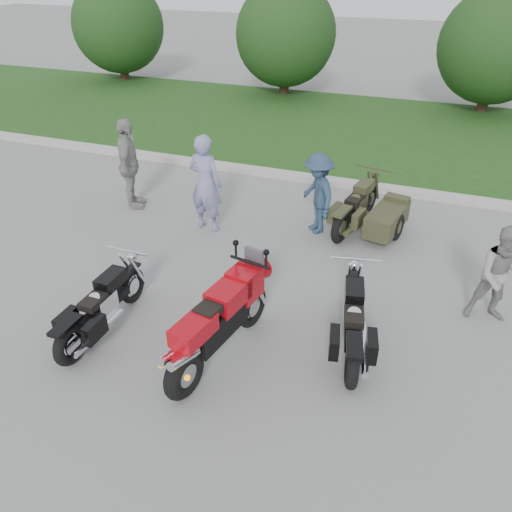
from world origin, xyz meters
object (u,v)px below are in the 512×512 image
(person_grey, at_px, (501,276))
(person_back, at_px, (129,165))
(cruiser_right, at_px, (353,325))
(cruiser_sidecar, at_px, (373,215))
(person_stripe, at_px, (206,184))
(cruiser_left, at_px, (100,310))
(person_denim, at_px, (317,194))
(sportbike_red, at_px, (218,322))

(person_grey, bearing_deg, person_back, 158.03)
(cruiser_right, relative_size, cruiser_sidecar, 0.98)
(person_grey, bearing_deg, cruiser_right, -153.06)
(cruiser_right, height_order, person_stripe, person_stripe)
(cruiser_left, xyz_separation_m, person_denim, (2.16, 4.11, 0.39))
(cruiser_sidecar, relative_size, person_grey, 1.39)
(sportbike_red, height_order, person_stripe, person_stripe)
(sportbike_red, height_order, cruiser_left, sportbike_red)
(cruiser_left, relative_size, person_stripe, 1.07)
(cruiser_sidecar, height_order, person_grey, person_grey)
(cruiser_right, xyz_separation_m, person_stripe, (-3.40, 2.57, 0.55))
(cruiser_left, bearing_deg, sportbike_red, 3.92)
(cruiser_left, height_order, person_denim, person_denim)
(person_stripe, height_order, person_denim, person_stripe)
(person_stripe, bearing_deg, cruiser_left, 96.82)
(sportbike_red, xyz_separation_m, person_stripe, (-1.74, 3.39, 0.33))
(cruiser_right, relative_size, person_stripe, 1.10)
(cruiser_left, xyz_separation_m, cruiser_right, (3.49, 0.90, 0.01))
(cruiser_right, relative_size, person_denim, 1.33)
(sportbike_red, bearing_deg, cruiser_sidecar, 83.10)
(sportbike_red, bearing_deg, cruiser_left, -166.36)
(cruiser_right, height_order, person_denim, person_denim)
(sportbike_red, xyz_separation_m, person_grey, (3.53, 2.23, 0.14))
(person_denim, bearing_deg, person_back, -123.79)
(sportbike_red, relative_size, person_grey, 1.47)
(person_grey, bearing_deg, person_denim, 140.63)
(sportbike_red, relative_size, person_stripe, 1.18)
(cruiser_left, height_order, cruiser_sidecar, cruiser_sidecar)
(person_grey, height_order, person_denim, person_denim)
(sportbike_red, relative_size, cruiser_right, 1.07)
(cruiser_right, bearing_deg, cruiser_left, -176.75)
(person_stripe, bearing_deg, person_back, -2.05)
(sportbike_red, xyz_separation_m, cruiser_right, (1.66, 0.82, -0.22))
(person_back, bearing_deg, sportbike_red, -157.80)
(sportbike_red, bearing_deg, person_grey, 43.32)
(person_denim, bearing_deg, person_grey, 22.93)
(cruiser_sidecar, xyz_separation_m, person_grey, (2.13, -2.10, 0.38))
(person_stripe, distance_m, person_denim, 2.17)
(person_grey, relative_size, person_denim, 0.97)
(cruiser_sidecar, distance_m, person_stripe, 3.33)
(sportbike_red, bearing_deg, cruiser_right, 37.29)
(person_grey, bearing_deg, sportbike_red, -157.81)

